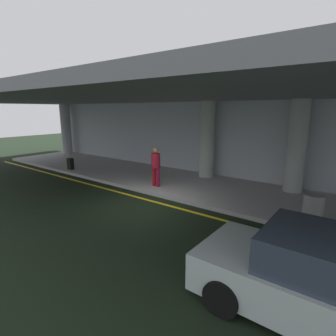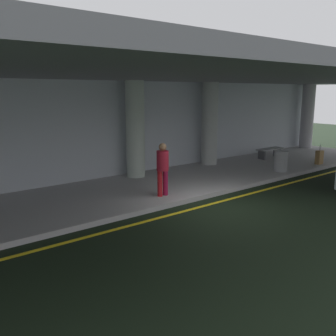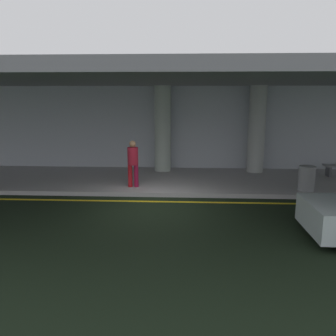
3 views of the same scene
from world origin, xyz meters
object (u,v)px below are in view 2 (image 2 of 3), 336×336
traveler_with_luggage (163,166)px  bench_metal (270,151)px  support_column_right_mid (307,116)px  suitcase_upright_primary (319,157)px  support_column_left_mid (135,129)px  support_column_center (210,124)px  trash_bin_steel (281,161)px

traveler_with_luggage → bench_metal: traveler_with_luggage is taller
support_column_right_mid → suitcase_upright_primary: bearing=-142.3°
support_column_left_mid → support_column_right_mid: bearing=0.0°
traveler_with_luggage → suitcase_upright_primary: size_ratio=1.87×
traveler_with_luggage → suitcase_upright_primary: bearing=20.8°
support_column_center → traveler_with_luggage: support_column_center is taller
support_column_left_mid → suitcase_upright_primary: (7.88, -3.19, -1.51)m
suitcase_upright_primary → support_column_left_mid: bearing=131.7°
support_column_center → support_column_right_mid: (8.00, 0.00, 0.00)m
traveler_with_luggage → bench_metal: bearing=36.8°
support_column_center → bench_metal: support_column_center is taller
support_column_left_mid → traveler_with_luggage: size_ratio=2.17×
support_column_left_mid → traveler_with_luggage: (-0.89, -2.83, -0.86)m
trash_bin_steel → traveler_with_luggage: bearing=178.6°
support_column_center → suitcase_upright_primary: bearing=-39.4°
support_column_right_mid → bench_metal: bearing=-169.9°
support_column_right_mid → support_column_center: bearing=180.0°
suitcase_upright_primary → trash_bin_steel: suitcase_upright_primary is taller
bench_metal → trash_bin_steel: (-2.25, -2.17, 0.07)m
suitcase_upright_primary → support_column_right_mid: bearing=11.4°
support_column_left_mid → trash_bin_steel: (5.19, -2.98, -1.40)m
support_column_right_mid → suitcase_upright_primary: support_column_right_mid is taller
support_column_center → support_column_right_mid: size_ratio=1.00×
support_column_center → bench_metal: 3.83m
trash_bin_steel → support_column_right_mid: bearing=23.6°
support_column_left_mid → trash_bin_steel: support_column_left_mid is taller
suitcase_upright_primary → traveler_with_luggage: bearing=151.4°
support_column_left_mid → traveler_with_luggage: bearing=-107.5°
traveler_with_luggage → trash_bin_steel: bearing=21.8°
bench_metal → trash_bin_steel: trash_bin_steel is taller
support_column_left_mid → bench_metal: 7.63m
support_column_center → support_column_right_mid: bearing=0.0°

